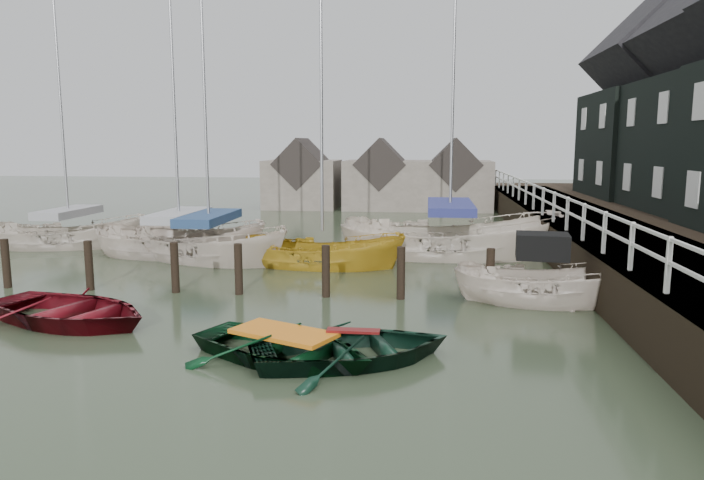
# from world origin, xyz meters

# --- Properties ---
(ground) EXTENTS (120.00, 120.00, 0.00)m
(ground) POSITION_xyz_m (0.00, 0.00, 0.00)
(ground) COLOR #293320
(ground) RESTS_ON ground
(pier) EXTENTS (3.04, 32.00, 2.70)m
(pier) POSITION_xyz_m (9.48, 10.00, 0.71)
(pier) COLOR black
(pier) RESTS_ON ground
(mooring_pilings) EXTENTS (13.72, 0.22, 1.80)m
(mooring_pilings) POSITION_xyz_m (-1.11, 3.00, 0.50)
(mooring_pilings) COLOR black
(mooring_pilings) RESTS_ON ground
(far_sheds) EXTENTS (14.00, 4.08, 4.39)m
(far_sheds) POSITION_xyz_m (0.83, 26.00, 1.86)
(far_sheds) COLOR #665B51
(far_sheds) RESTS_ON ground
(rowboat_red) EXTENTS (5.08, 4.30, 0.90)m
(rowboat_red) POSITION_xyz_m (-4.22, -0.17, 0.00)
(rowboat_red) COLOR #5A0C14
(rowboat_red) RESTS_ON ground
(rowboat_green) EXTENTS (4.57, 4.03, 0.79)m
(rowboat_green) POSITION_xyz_m (1.20, -1.99, 0.00)
(rowboat_green) COLOR black
(rowboat_green) RESTS_ON ground
(rowboat_dkgreen) EXTENTS (4.62, 4.02, 0.80)m
(rowboat_dkgreen) POSITION_xyz_m (2.51, -1.91, 0.00)
(rowboat_dkgreen) COLOR black
(rowboat_dkgreen) RESTS_ON ground
(motorboat) EXTENTS (4.61, 2.17, 2.66)m
(motorboat) POSITION_xyz_m (6.80, 2.92, 0.09)
(motorboat) COLOR beige
(motorboat) RESTS_ON ground
(sailboat_a) EXTENTS (6.51, 2.58, 11.60)m
(sailboat_a) POSITION_xyz_m (-5.06, 8.44, 0.06)
(sailboat_a) COLOR beige
(sailboat_a) RESTS_ON ground
(sailboat_b) EXTENTS (6.96, 4.64, 11.93)m
(sailboat_b) POSITION_xyz_m (-3.69, 7.73, 0.06)
(sailboat_b) COLOR beige
(sailboat_b) RESTS_ON ground
(sailboat_c) EXTENTS (5.75, 2.59, 11.08)m
(sailboat_c) POSITION_xyz_m (0.41, 7.19, 0.02)
(sailboat_c) COLOR #B78E22
(sailboat_c) RESTS_ON ground
(sailboat_d) EXTENTS (7.97, 3.00, 12.06)m
(sailboat_d) POSITION_xyz_m (4.68, 9.56, 0.06)
(sailboat_d) COLOR beige
(sailboat_d) RESTS_ON ground
(sailboat_e) EXTENTS (6.32, 3.71, 10.68)m
(sailboat_e) POSITION_xyz_m (-10.18, 9.85, 0.06)
(sailboat_e) COLOR beige
(sailboat_e) RESTS_ON ground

